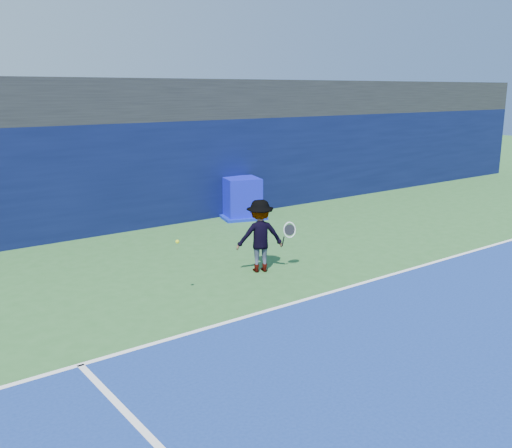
% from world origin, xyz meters
% --- Properties ---
extents(ground, '(80.00, 80.00, 0.00)m').
position_xyz_m(ground, '(0.00, 0.00, 0.00)').
color(ground, '#2D602B').
rests_on(ground, ground).
extents(baseline, '(24.00, 0.10, 0.01)m').
position_xyz_m(baseline, '(0.00, 3.00, 0.01)').
color(baseline, white).
rests_on(baseline, ground).
extents(stadium_band, '(36.00, 3.00, 1.20)m').
position_xyz_m(stadium_band, '(0.00, 11.50, 3.60)').
color(stadium_band, black).
rests_on(stadium_band, back_wall_assembly).
extents(back_wall_assembly, '(36.00, 1.03, 3.00)m').
position_xyz_m(back_wall_assembly, '(-0.00, 10.50, 1.50)').
color(back_wall_assembly, '#0A1037').
rests_on(back_wall_assembly, ground).
extents(equipment_cart, '(1.62, 1.62, 1.25)m').
position_xyz_m(equipment_cart, '(2.58, 9.57, 0.57)').
color(equipment_cart, '#0D10BE').
rests_on(equipment_cart, ground).
extents(tennis_player, '(1.33, 0.95, 1.59)m').
position_xyz_m(tennis_player, '(-0.23, 4.95, 0.80)').
color(tennis_player, silver).
rests_on(tennis_player, ground).
extents(tennis_ball, '(0.07, 0.07, 0.07)m').
position_xyz_m(tennis_ball, '(-2.48, 4.56, 1.11)').
color(tennis_ball, '#C4CF17').
rests_on(tennis_ball, ground).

